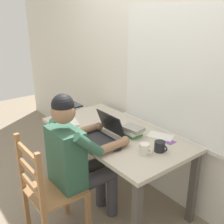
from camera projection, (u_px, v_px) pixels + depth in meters
The scene contains 13 objects.
ground_plane at pixel (114, 197), 2.85m from camera, with size 8.00×8.00×0.00m, color gray.
back_wall at pixel (153, 69), 2.66m from camera, with size 6.00×0.08×2.60m.
desk at pixel (114, 141), 2.62m from camera, with size 1.49×0.78×0.75m.
seated_person at pixel (78, 156), 2.27m from camera, with size 0.50×0.60×1.26m.
wooden_chair at pixel (49, 192), 2.19m from camera, with size 0.42×0.42×0.95m.
laptop at pixel (103, 133), 2.44m from camera, with size 0.33×0.31×0.22m.
computer_mouse at pixel (117, 148), 2.24m from camera, with size 0.06×0.10×0.03m, color black.
coffee_mug_white at pixel (145, 149), 2.18m from camera, with size 0.12×0.08×0.09m.
coffee_mug_dark at pixel (160, 146), 2.22m from camera, with size 0.13×0.09×0.09m.
book_stack_main at pixel (132, 131), 2.49m from camera, with size 0.20×0.16×0.09m.
paper_pile_near_laptop at pixel (70, 122), 2.78m from camera, with size 0.22×0.15×0.02m, color white.
paper_pile_back_corner at pixel (161, 136), 2.49m from camera, with size 0.23×0.14×0.01m, color silver.
landscape_photo_print at pixel (168, 141), 2.40m from camera, with size 0.13×0.09×0.00m, color #7A4293.
Camera 1 is at (1.84, -1.47, 1.84)m, focal length 43.75 mm.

